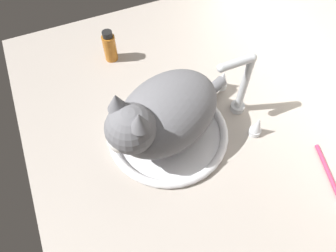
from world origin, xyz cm
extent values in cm
cube|color=#ADA399|center=(0.00, 0.00, 1.50)|extent=(108.76, 82.13, 3.00)
cube|color=silver|center=(0.00, 42.26, 16.71)|extent=(108.76, 2.40, 33.43)
torus|color=white|center=(3.37, -4.59, 4.08)|extent=(32.06, 32.06, 2.17)
cylinder|color=white|center=(3.37, -4.59, 3.30)|extent=(28.81, 28.81, 0.60)
cylinder|color=silver|center=(3.37, 16.87, 3.93)|extent=(4.00, 4.00, 1.86)
cylinder|color=silver|center=(3.37, 16.87, 13.65)|extent=(2.00, 2.00, 17.58)
sphere|color=silver|center=(3.37, 16.87, 22.44)|extent=(2.20, 2.20, 2.20)
cylinder|color=silver|center=(3.37, 12.74, 22.44)|extent=(2.00, 8.27, 2.00)
sphere|color=silver|center=(3.37, 8.60, 22.44)|extent=(2.10, 2.10, 2.10)
cylinder|color=silver|center=(-5.63, 16.87, 3.80)|extent=(3.20, 3.20, 1.60)
cone|color=silver|center=(-5.63, 16.87, 7.09)|extent=(2.88, 2.88, 4.99)
cylinder|color=silver|center=(12.36, 16.87, 3.80)|extent=(3.20, 3.20, 1.60)
cone|color=silver|center=(12.36, 16.87, 7.09)|extent=(2.88, 2.88, 4.99)
ellipsoid|color=slate|center=(3.37, -4.59, 12.94)|extent=(29.10, 33.89, 15.55)
sphere|color=slate|center=(7.65, -15.16, 17.94)|extent=(11.33, 11.33, 11.33)
cone|color=slate|center=(10.80, -13.89, 24.03)|extent=(4.31, 4.31, 4.25)
cone|color=slate|center=(4.50, -16.44, 24.03)|extent=(4.31, 4.31, 4.25)
ellipsoid|color=silver|center=(9.24, -19.10, 16.81)|extent=(5.69, 4.94, 3.63)
ellipsoid|color=silver|center=(7.11, -13.84, 12.16)|extent=(13.11, 11.50, 8.55)
cylinder|color=slate|center=(-2.72, 10.44, 6.77)|extent=(7.64, 12.75, 3.20)
cylinder|color=#B2661E|center=(-30.90, -9.34, 7.33)|extent=(4.08, 4.08, 8.67)
cylinder|color=black|center=(-30.90, -9.34, 12.57)|extent=(3.06, 3.06, 1.80)
cylinder|color=#D83359|center=(29.67, 26.99, 3.50)|extent=(14.77, 5.84, 1.00)
camera|label=1|loc=(44.12, -22.55, 71.50)|focal=32.46mm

